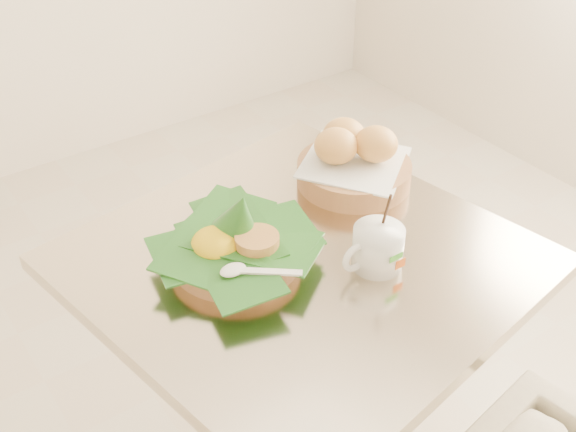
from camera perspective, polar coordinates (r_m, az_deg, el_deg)
cafe_table at (r=1.41m, az=1.00°, el=-10.24°), size 0.81×0.81×0.75m
rice_basket at (r=1.23m, az=-4.18°, el=-2.08°), size 0.28×0.29×0.14m
bread_basket at (r=1.44m, az=5.17°, el=4.38°), size 0.27×0.27×0.12m
coffee_mug at (r=1.22m, az=7.04°, el=-2.45°), size 0.12×0.09×0.15m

